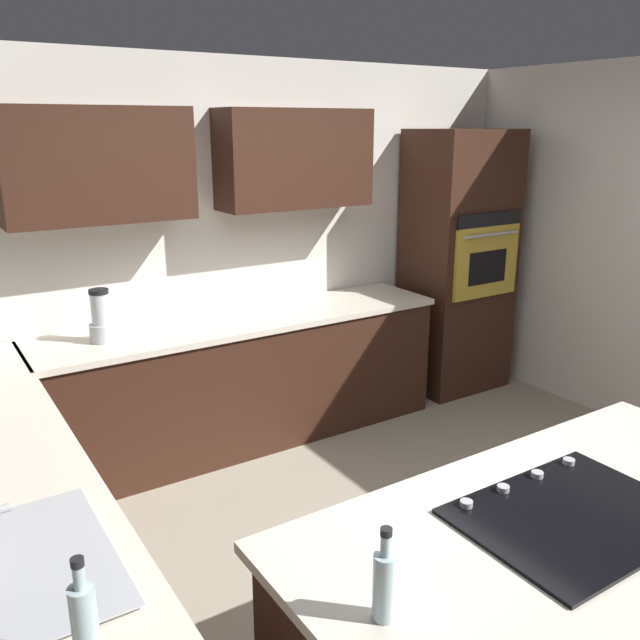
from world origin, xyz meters
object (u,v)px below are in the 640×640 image
(sink_unit, at_px, (27,565))
(blender, at_px, (101,319))
(dish_soap_bottle, at_px, (85,626))
(oil_bottle, at_px, (385,583))
(cooktop, at_px, (573,515))
(wall_oven, at_px, (458,263))

(sink_unit, height_order, blender, blender)
(dish_soap_bottle, relative_size, oil_bottle, 1.15)
(dish_soap_bottle, bearing_deg, sink_unit, -83.05)
(cooktop, bearing_deg, oil_bottle, 2.10)
(wall_oven, xyz_separation_m, sink_unit, (3.68, 2.03, -0.15))
(blender, bearing_deg, dish_soap_bottle, 74.05)
(wall_oven, relative_size, dish_soap_bottle, 6.74)
(oil_bottle, bearing_deg, dish_soap_bottle, -18.91)
(blender, bearing_deg, cooktop, 106.49)
(dish_soap_bottle, bearing_deg, wall_oven, -145.29)
(oil_bottle, bearing_deg, blender, -90.33)
(dish_soap_bottle, xyz_separation_m, oil_bottle, (-0.70, 0.24, -0.02))
(blender, bearing_deg, oil_bottle, 89.67)
(wall_oven, distance_m, blender, 2.90)
(wall_oven, relative_size, cooktop, 2.80)
(cooktop, bearing_deg, dish_soap_bottle, -7.86)
(sink_unit, bearing_deg, oil_bottle, 136.60)
(sink_unit, height_order, oil_bottle, oil_bottle)
(oil_bottle, bearing_deg, sink_unit, -43.40)
(oil_bottle, bearing_deg, cooktop, -177.90)
(wall_oven, bearing_deg, blender, -0.25)
(wall_oven, relative_size, blender, 6.55)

